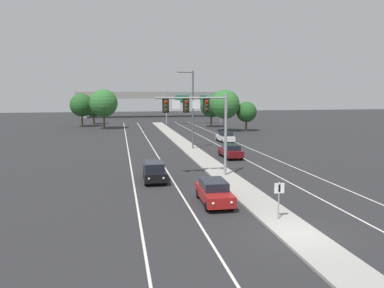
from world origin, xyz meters
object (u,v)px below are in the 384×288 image
Objects in this scene: tree_far_right_c at (246,112)px; overhead_signal_mast at (202,115)px; street_lamp_median at (191,105)px; car_oncoming_black at (154,171)px; median_sign_post at (279,195)px; car_receding_darkred at (230,151)px; tree_far_left_b at (82,105)px; tree_far_left_a at (94,109)px; tree_far_right_a at (211,106)px; highway_sign_gantry at (194,98)px; car_receding_white at (225,137)px; tree_far_right_b at (225,104)px; car_oncoming_red at (214,192)px; tree_far_left_c at (104,103)px.

overhead_signal_mast is at bearing -114.97° from tree_far_right_c.
street_lamp_median is (2.20, 15.91, 0.33)m from overhead_signal_mast.
street_lamp_median is 18.14m from car_oncoming_black.
car_receding_darkred is (3.50, 20.71, -0.77)m from median_sign_post.
tree_far_left_b is 7.20m from tree_far_left_a.
tree_far_left_a is at bearing 152.81° from tree_far_right_a.
median_sign_post is 50.75m from tree_far_right_c.
tree_far_left_b is (-16.76, 63.87, 3.14)m from median_sign_post.
tree_far_left_b is (-14.86, 52.15, -0.74)m from overhead_signal_mast.
tree_far_right_a is (2.17, -7.79, -1.62)m from highway_sign_gantry.
tree_far_left_a is at bearing 120.10° from car_receding_white.
car_receding_darkred is at bearing -104.90° from tree_far_right_b.
street_lamp_median is 1.76× the size of tree_far_right_c.
tree_far_left_b is 28.01m from tree_far_right_a.
car_receding_darkred is 53.27m from tree_far_left_a.
car_oncoming_black is at bearing -81.66° from tree_far_left_a.
tree_far_left_a is at bearing 110.06° from car_receding_darkred.
median_sign_post is 72.23m from tree_far_left_a.
car_receding_white is 24.57m from tree_far_right_a.
highway_sign_gantry is at bearing 82.71° from median_sign_post.
tree_far_left_a reaches higher than car_receding_darkred.
tree_far_right_c reaches higher than car_receding_darkred.
car_oncoming_black and car_receding_darkred have the same top height.
overhead_signal_mast is at bearing -121.04° from car_receding_darkred.
tree_far_right_b is at bearing -178.64° from tree_far_right_c.
median_sign_post is at bearing -100.37° from tree_far_right_a.
highway_sign_gantry reaches higher than car_oncoming_red.
tree_far_left_c reaches higher than tree_far_right_c.
tree_far_right_c reaches higher than car_oncoming_black.
overhead_signal_mast is at bearing -74.10° from tree_far_left_b.
car_oncoming_black is 40.81m from tree_far_right_b.
highway_sign_gantry is 23.85m from tree_far_left_a.
street_lamp_median reaches higher than tree_far_left_b.
car_receding_darkred is 45.34m from highway_sign_gantry.
tree_far_right_c is (17.07, 36.66, -1.75)m from overhead_signal_mast.
overhead_signal_mast is 47.23m from tree_far_left_c.
car_oncoming_black is 42.75m from tree_far_right_c.
tree_far_left_b is at bearing 101.54° from car_oncoming_black.
highway_sign_gantry is (8.09, 37.84, 0.37)m from street_lamp_median.
street_lamp_median is at bearing 114.88° from car_receding_darkred.
car_receding_darkred is 0.83× the size of tree_far_left_a.
median_sign_post is 0.49× the size of car_receding_darkred.
tree_far_left_b is at bearing 167.23° from tree_far_right_a.
tree_far_right_b is at bearing -29.47° from tree_far_left_b.
overhead_signal_mast reaches higher than tree_far_right_c.
median_sign_post is at bearing -99.60° from car_receding_darkred.
tree_far_left_c is (-12.17, 30.26, -0.50)m from street_lamp_median.
overhead_signal_mast is 1.27× the size of tree_far_right_c.
tree_far_left_c is 1.51× the size of tree_far_left_a.
tree_far_left_b is at bearing 129.24° from tree_far_left_c.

